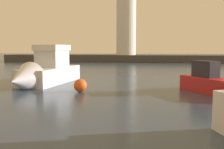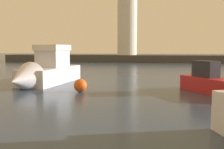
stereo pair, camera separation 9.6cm
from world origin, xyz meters
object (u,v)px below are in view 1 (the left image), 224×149
(mooring_buoy, at_px, (80,85))
(lighthouse, at_px, (126,13))
(motorboat_2, at_px, (220,84))
(motorboat_1, at_px, (44,72))

(mooring_buoy, bearing_deg, lighthouse, 89.79)
(motorboat_2, bearing_deg, lighthouse, 103.02)
(mooring_buoy, bearing_deg, motorboat_1, 141.13)
(motorboat_1, bearing_deg, motorboat_2, -12.56)
(motorboat_1, xyz_separation_m, motorboat_2, (13.29, -2.96, -0.40))
(lighthouse, relative_size, mooring_buoy, 20.75)
(motorboat_2, bearing_deg, motorboat_1, 167.44)
(motorboat_2, relative_size, mooring_buoy, 6.65)
(motorboat_1, distance_m, motorboat_2, 13.62)
(motorboat_1, distance_m, mooring_buoy, 5.10)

